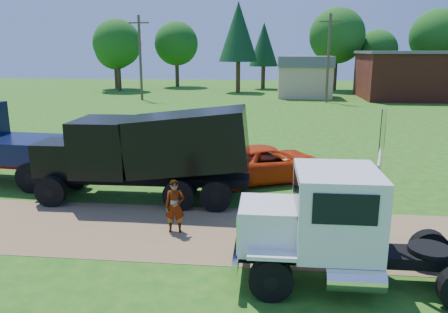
# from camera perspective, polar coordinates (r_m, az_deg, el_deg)

# --- Properties ---
(ground) EXTENTS (140.00, 140.00, 0.00)m
(ground) POSITION_cam_1_polar(r_m,az_deg,el_deg) (13.29, 4.74, -10.12)
(ground) COLOR #1C5A13
(ground) RESTS_ON ground
(dirt_track) EXTENTS (120.00, 4.20, 0.01)m
(dirt_track) POSITION_cam_1_polar(r_m,az_deg,el_deg) (13.29, 4.74, -10.10)
(dirt_track) COLOR brown
(dirt_track) RESTS_ON ground
(white_semi_tractor) EXTENTS (6.76, 2.44, 4.07)m
(white_semi_tractor) POSITION_cam_1_polar(r_m,az_deg,el_deg) (10.53, 14.71, -8.92)
(white_semi_tractor) COLOR black
(white_semi_tractor) RESTS_ON ground
(black_dump_truck) EXTENTS (7.93, 2.56, 3.42)m
(black_dump_truck) POSITION_cam_1_polar(r_m,az_deg,el_deg) (15.95, -9.69, 0.92)
(black_dump_truck) COLOR black
(black_dump_truck) RESTS_ON ground
(orange_pickup) EXTENTS (5.85, 4.40, 1.48)m
(orange_pickup) POSITION_cam_1_polar(r_m,az_deg,el_deg) (18.45, 5.84, -0.87)
(orange_pickup) COLOR red
(orange_pickup) RESTS_ON ground
(spectator_a) EXTENTS (0.63, 0.45, 1.63)m
(spectator_a) POSITION_cam_1_polar(r_m,az_deg,el_deg) (13.22, -6.44, -6.50)
(spectator_a) COLOR #999999
(spectator_a) RESTS_ON ground
(spectator_b) EXTENTS (0.94, 0.82, 1.63)m
(spectator_b) POSITION_cam_1_polar(r_m,az_deg,el_deg) (19.72, -1.46, 0.38)
(spectator_b) COLOR #999999
(spectator_b) RESTS_ON ground
(brick_building) EXTENTS (15.40, 10.40, 5.30)m
(brick_building) POSITION_cam_1_polar(r_m,az_deg,el_deg) (55.17, 25.33, 9.62)
(brick_building) COLOR maroon
(brick_building) RESTS_ON ground
(tan_shed) EXTENTS (6.20, 5.40, 4.70)m
(tan_shed) POSITION_cam_1_polar(r_m,az_deg,el_deg) (52.38, 10.46, 10.28)
(tan_shed) COLOR tan
(tan_shed) RESTS_ON ground
(utility_poles) EXTENTS (42.20, 0.28, 9.00)m
(utility_poles) POSITION_cam_1_polar(r_m,az_deg,el_deg) (47.52, 13.48, 12.57)
(utility_poles) COLOR #433126
(utility_poles) RESTS_ON ground
(tree_row) EXTENTS (55.62, 13.84, 11.62)m
(tree_row) POSITION_cam_1_polar(r_m,az_deg,el_deg) (62.16, 11.78, 14.80)
(tree_row) COLOR #352216
(tree_row) RESTS_ON ground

